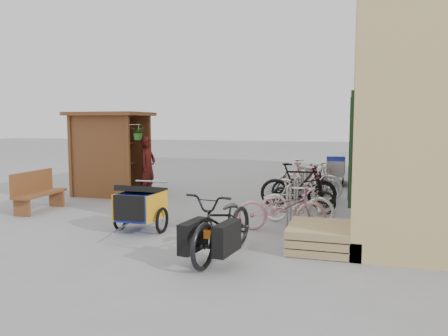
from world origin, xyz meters
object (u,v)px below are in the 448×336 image
(bike_6, at_px, (314,182))
(cargo_bike, at_px, (223,225))
(bike_0, at_px, (282,208))
(bike_7, at_px, (305,178))
(shopping_carts, at_px, (336,166))
(person_kiosk, at_px, (148,167))
(bike_3, at_px, (298,186))
(pallet_stack, at_px, (319,237))
(bike_2, at_px, (303,194))
(kiosk, at_px, (108,142))
(bench, at_px, (37,191))
(bike_5, at_px, (308,180))
(bike_1, at_px, (297,202))
(bike_4, at_px, (303,186))
(child_trailer, at_px, (141,204))

(bike_6, bearing_deg, cargo_bike, -173.87)
(cargo_bike, distance_m, bike_6, 6.30)
(bike_0, relative_size, bike_7, 1.14)
(shopping_carts, xyz_separation_m, person_kiosk, (-5.13, -3.94, 0.23))
(bike_3, distance_m, bike_6, 1.92)
(pallet_stack, relative_size, bike_2, 0.73)
(kiosk, relative_size, bench, 1.62)
(bike_3, relative_size, bike_5, 1.00)
(kiosk, xyz_separation_m, bike_1, (5.70, -2.13, -1.08))
(bike_4, relative_size, bike_5, 0.90)
(shopping_carts, bearing_deg, bike_4, -100.64)
(kiosk, distance_m, child_trailer, 4.69)
(bench, height_order, bike_3, bike_3)
(cargo_bike, xyz_separation_m, bike_3, (0.65, 4.33, 0.03))
(bench, relative_size, bike_3, 0.83)
(pallet_stack, relative_size, bike_4, 0.72)
(bench, distance_m, person_kiosk, 3.18)
(person_kiosk, height_order, bike_1, person_kiosk)
(bike_3, bearing_deg, cargo_bike, 165.24)
(bike_6, height_order, bike_7, bike_7)
(kiosk, xyz_separation_m, bike_7, (5.45, 1.89, -1.10))
(bike_0, xyz_separation_m, bike_3, (0.05, 2.33, 0.10))
(bike_1, xyz_separation_m, bike_4, (-0.14, 2.45, -0.03))
(child_trailer, bearing_deg, person_kiosk, 115.06)
(bike_5, bearing_deg, child_trailer, 155.12)
(bike_2, relative_size, bike_6, 1.06)
(cargo_bike, distance_m, bike_7, 6.68)
(bike_7, bearing_deg, bike_6, -127.29)
(bike_4, height_order, bike_7, bike_7)
(bike_0, bearing_deg, person_kiosk, 43.18)
(bike_3, distance_m, bike_7, 2.33)
(cargo_bike, xyz_separation_m, bike_5, (0.78, 5.60, 0.02))
(bench, bearing_deg, pallet_stack, -14.76)
(shopping_carts, height_order, bike_0, shopping_carts)
(person_kiosk, bearing_deg, bike_4, -81.60)
(person_kiosk, bearing_deg, bike_3, -91.46)
(shopping_carts, xyz_separation_m, bike_6, (-0.54, -2.68, -0.21))
(bike_1, bearing_deg, shopping_carts, 3.89)
(bike_2, bearing_deg, bike_7, 23.65)
(pallet_stack, xyz_separation_m, bike_2, (-0.59, 3.02, 0.22))
(person_kiosk, relative_size, bike_3, 0.91)
(child_trailer, height_order, bike_5, bike_5)
(bike_4, xyz_separation_m, bike_6, (0.18, 1.15, -0.03))
(bike_1, distance_m, bike_6, 3.60)
(person_kiosk, bearing_deg, pallet_stack, -121.54)
(cargo_bike, bearing_deg, bike_0, 81.63)
(person_kiosk, distance_m, bike_5, 4.56)
(shopping_carts, height_order, bike_6, shopping_carts)
(kiosk, height_order, bike_1, kiosk)
(bike_6, bearing_deg, bike_2, -167.33)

